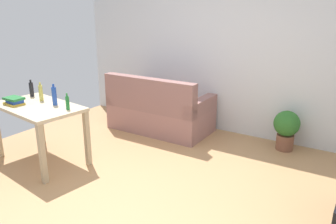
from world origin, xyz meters
The scene contains 10 objects.
ground_plane centered at (0.00, 0.00, -0.01)m, with size 5.20×4.40×0.02m, color tan.
wall_rear centered at (0.00, 2.20, 1.35)m, with size 5.20×0.10×2.70m, color silver.
couch centered at (-0.77, 1.59, 0.31)m, with size 1.61×0.84×0.92m.
desk centered at (-1.43, -0.17, 0.65)m, with size 1.28×0.86×0.76m.
potted_plant centered at (1.18, 1.90, 0.33)m, with size 0.36×0.36×0.57m.
bottle_dark centered at (-1.86, 0.08, 0.86)m, with size 0.06×0.06×0.23m.
bottle_squat centered at (-1.56, 0.00, 0.87)m, with size 0.05×0.05×0.25m.
bottle_blue centered at (-1.25, -0.04, 0.88)m, with size 0.06×0.06×0.27m.
bottle_green centered at (-0.96, -0.09, 0.85)m, with size 0.04×0.04×0.20m.
book_stack centered at (-1.70, -0.30, 0.81)m, with size 0.27×0.20×0.09m.
Camera 1 is at (2.15, -2.74, 1.96)m, focal length 36.09 mm.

